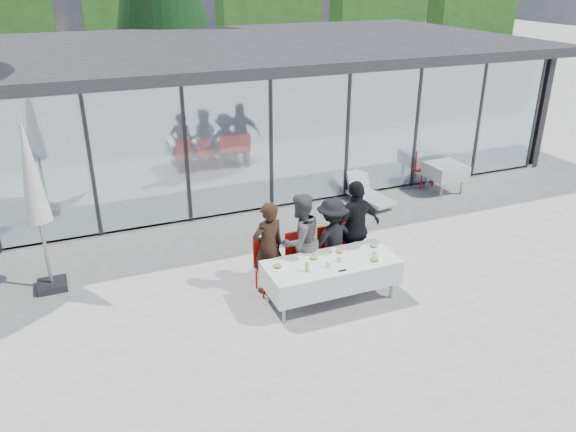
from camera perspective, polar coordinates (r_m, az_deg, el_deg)
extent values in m
plane|color=#9C9994|center=(9.69, 1.13, -8.95)|extent=(90.00, 90.00, 0.00)
cube|color=gray|center=(17.13, -3.38, 6.19)|extent=(14.00, 8.00, 0.10)
cube|color=black|center=(20.39, -7.21, 13.41)|extent=(14.00, 0.20, 3.20)
cube|color=black|center=(20.00, 15.98, 12.50)|extent=(0.20, 8.00, 3.20)
cube|color=silver|center=(13.15, 2.22, 7.76)|extent=(13.60, 0.06, 3.10)
cube|color=#2D2D30|center=(16.06, -3.18, 16.96)|extent=(14.80, 8.80, 0.24)
cube|color=#262628|center=(12.06, -19.38, 4.88)|extent=(0.08, 0.10, 3.10)
cube|color=#262628|center=(12.28, -10.34, 6.20)|extent=(0.08, 0.10, 3.10)
cube|color=#262628|center=(12.79, -1.77, 7.30)|extent=(0.08, 0.10, 3.10)
cube|color=#262628|center=(13.57, 6.00, 8.15)|extent=(0.08, 0.10, 3.10)
cube|color=#262628|center=(14.57, 12.85, 8.79)|extent=(0.08, 0.10, 3.10)
cube|color=#262628|center=(15.74, 18.76, 9.23)|extent=(0.08, 0.10, 3.10)
cube|color=#262628|center=(17.05, 23.82, 9.53)|extent=(0.08, 0.10, 3.10)
cube|color=red|center=(15.01, -10.58, 4.83)|extent=(0.45, 0.45, 0.90)
cube|color=red|center=(15.82, -5.66, 6.11)|extent=(0.45, 0.45, 0.90)
cube|color=red|center=(16.23, 3.39, 6.66)|extent=(0.45, 0.45, 0.90)
cube|color=red|center=(17.74, 8.30, 7.95)|extent=(0.45, 0.45, 0.90)
cube|color=#193D13|center=(35.97, -14.62, 18.33)|extent=(6.50, 2.00, 4.40)
cube|color=#193D13|center=(37.98, -1.95, 19.29)|extent=(6.50, 2.00, 4.40)
cube|color=#193D13|center=(41.45, 9.09, 19.42)|extent=(6.50, 2.00, 4.40)
cube|color=#193D13|center=(46.07, 18.16, 19.02)|extent=(6.50, 2.00, 4.40)
cube|color=silver|center=(9.56, 4.39, -5.72)|extent=(2.26, 0.96, 0.42)
cylinder|color=gray|center=(9.03, -0.41, -8.97)|extent=(0.06, 0.06, 0.71)
cylinder|color=gray|center=(9.84, 10.52, -6.41)|extent=(0.06, 0.06, 0.71)
cylinder|color=gray|center=(9.58, -1.99, -6.86)|extent=(0.06, 0.06, 0.71)
cylinder|color=gray|center=(10.35, 8.47, -4.63)|extent=(0.06, 0.06, 0.71)
imported|color=black|center=(9.67, -2.02, -3.25)|extent=(0.73, 0.73, 1.69)
cube|color=red|center=(9.83, -1.91, -5.38)|extent=(0.44, 0.44, 0.05)
cube|color=red|center=(9.87, -2.34, -3.59)|extent=(0.44, 0.04, 0.55)
cylinder|color=red|center=(9.75, -2.52, -7.26)|extent=(0.04, 0.04, 0.43)
cylinder|color=red|center=(9.86, -0.54, -6.85)|extent=(0.04, 0.04, 0.43)
cylinder|color=red|center=(10.04, -3.23, -6.27)|extent=(0.04, 0.04, 0.43)
cylinder|color=red|center=(10.15, -1.30, -5.89)|extent=(0.04, 0.04, 0.43)
imported|color=#525252|center=(9.86, 1.24, -2.51)|extent=(1.05, 1.05, 1.74)
cube|color=red|center=(10.02, 1.30, -4.74)|extent=(0.44, 0.44, 0.05)
cube|color=red|center=(10.07, 0.86, -2.99)|extent=(0.44, 0.04, 0.55)
cylinder|color=red|center=(9.93, 0.74, -6.58)|extent=(0.04, 0.04, 0.43)
cylinder|color=red|center=(10.06, 2.64, -6.18)|extent=(0.04, 0.04, 0.43)
cylinder|color=red|center=(10.22, -0.05, -5.64)|extent=(0.04, 0.04, 0.43)
cylinder|color=red|center=(10.35, 1.80, -5.26)|extent=(0.04, 0.04, 0.43)
imported|color=black|center=(10.14, 4.49, -2.36)|extent=(1.16, 1.16, 1.56)
cube|color=red|center=(10.26, 4.52, -4.09)|extent=(0.44, 0.44, 0.05)
cube|color=red|center=(10.31, 4.07, -2.38)|extent=(0.44, 0.04, 0.55)
cylinder|color=red|center=(10.16, 4.02, -5.88)|extent=(0.04, 0.04, 0.43)
cylinder|color=red|center=(10.31, 5.82, -5.49)|extent=(0.04, 0.04, 0.43)
cylinder|color=red|center=(10.45, 3.15, -4.98)|extent=(0.04, 0.04, 0.43)
cylinder|color=red|center=(10.59, 4.92, -4.61)|extent=(0.04, 0.04, 0.43)
imported|color=black|center=(10.29, 6.89, -1.24)|extent=(1.24, 1.24, 1.82)
cube|color=red|center=(10.47, 6.85, -3.61)|extent=(0.44, 0.44, 0.05)
cube|color=red|center=(10.51, 6.40, -1.94)|extent=(0.44, 0.04, 0.55)
cylinder|color=red|center=(10.36, 6.39, -5.36)|extent=(0.04, 0.04, 0.43)
cylinder|color=red|center=(10.52, 8.13, -4.98)|extent=(0.04, 0.04, 0.43)
cylinder|color=red|center=(10.64, 5.47, -4.49)|extent=(0.04, 0.04, 0.43)
cylinder|color=red|center=(10.79, 7.18, -4.13)|extent=(0.04, 0.04, 0.43)
cylinder|color=white|center=(9.23, -1.08, -5.25)|extent=(0.27, 0.27, 0.01)
ellipsoid|color=#B9894A|center=(9.22, -1.09, -5.07)|extent=(0.15, 0.15, 0.05)
cylinder|color=white|center=(9.49, 2.61, -4.40)|extent=(0.27, 0.27, 0.01)
ellipsoid|color=#436E29|center=(9.48, 2.62, -4.22)|extent=(0.15, 0.15, 0.05)
cylinder|color=white|center=(9.73, 5.26, -3.74)|extent=(0.27, 0.27, 0.01)
ellipsoid|color=#B9894A|center=(9.71, 5.27, -3.56)|extent=(0.15, 0.15, 0.05)
cylinder|color=white|center=(10.00, 8.69, -3.13)|extent=(0.27, 0.27, 0.01)
ellipsoid|color=#436E29|center=(9.98, 8.70, -2.95)|extent=(0.15, 0.15, 0.05)
cylinder|color=white|center=(9.54, 8.75, -4.54)|extent=(0.27, 0.27, 0.01)
ellipsoid|color=#436E29|center=(9.52, 8.76, -4.36)|extent=(0.15, 0.15, 0.05)
cylinder|color=#80B84C|center=(9.11, 1.92, -5.18)|extent=(0.06, 0.06, 0.16)
cylinder|color=silver|center=(9.26, 4.05, -4.93)|extent=(0.07, 0.07, 0.10)
cylinder|color=silver|center=(9.70, 8.82, -3.74)|extent=(0.07, 0.07, 0.10)
cylinder|color=silver|center=(9.43, 5.23, -4.40)|extent=(0.07, 0.07, 0.10)
cube|color=black|center=(9.18, 5.53, -5.54)|extent=(0.14, 0.03, 0.01)
cube|color=silver|center=(14.75, 15.72, 4.44)|extent=(0.86, 0.86, 0.36)
cylinder|color=gray|center=(14.42, 15.39, 3.18)|extent=(0.05, 0.05, 0.72)
cylinder|color=gray|center=(14.78, 17.26, 3.46)|extent=(0.05, 0.05, 0.72)
cylinder|color=gray|center=(14.86, 14.02, 3.95)|extent=(0.05, 0.05, 0.72)
cylinder|color=gray|center=(15.21, 15.87, 4.21)|extent=(0.05, 0.05, 0.72)
cube|color=red|center=(15.10, 13.63, 4.66)|extent=(0.62, 0.62, 0.05)
cube|color=red|center=(15.04, 12.97, 5.66)|extent=(0.32, 0.36, 0.55)
cylinder|color=red|center=(14.94, 13.38, 3.52)|extent=(0.04, 0.04, 0.43)
cylinder|color=red|center=(15.14, 14.49, 3.69)|extent=(0.04, 0.04, 0.43)
cylinder|color=red|center=(15.21, 12.61, 3.97)|extent=(0.04, 0.04, 0.43)
cylinder|color=red|center=(15.41, 13.72, 4.12)|extent=(0.04, 0.04, 0.43)
cube|color=red|center=(15.61, 14.44, 5.21)|extent=(0.62, 0.62, 0.05)
cube|color=red|center=(15.50, 15.26, 5.97)|extent=(0.35, 0.33, 0.55)
cylinder|color=red|center=(15.44, 14.20, 4.11)|extent=(0.04, 0.04, 0.43)
cylinder|color=red|center=(15.65, 15.27, 4.26)|extent=(0.04, 0.04, 0.43)
cylinder|color=red|center=(15.71, 13.44, 4.53)|extent=(0.04, 0.04, 0.43)
cylinder|color=red|center=(15.92, 14.50, 4.68)|extent=(0.04, 0.04, 0.43)
cube|color=black|center=(10.95, -22.81, -6.49)|extent=(0.50, 0.50, 0.12)
cylinder|color=gray|center=(10.40, -23.92, -0.32)|extent=(0.06, 0.06, 2.70)
cone|color=beige|center=(10.12, -24.69, 3.90)|extent=(0.44, 0.44, 1.67)
cube|color=silver|center=(13.70, 8.46, 1.89)|extent=(0.79, 1.38, 0.08)
cube|color=silver|center=(14.00, 7.10, 3.64)|extent=(0.63, 0.35, 0.54)
cylinder|color=silver|center=(13.19, 8.69, 0.46)|extent=(0.04, 0.04, 0.14)
cylinder|color=silver|center=(13.43, 10.52, 0.78)|extent=(0.04, 0.04, 0.14)
cylinder|color=silver|center=(14.06, 6.42, 2.12)|extent=(0.04, 0.04, 0.14)
cylinder|color=silver|center=(14.30, 8.19, 2.39)|extent=(0.04, 0.04, 0.14)
cylinder|color=#382316|center=(21.23, -11.93, 11.85)|extent=(0.44, 0.44, 2.00)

